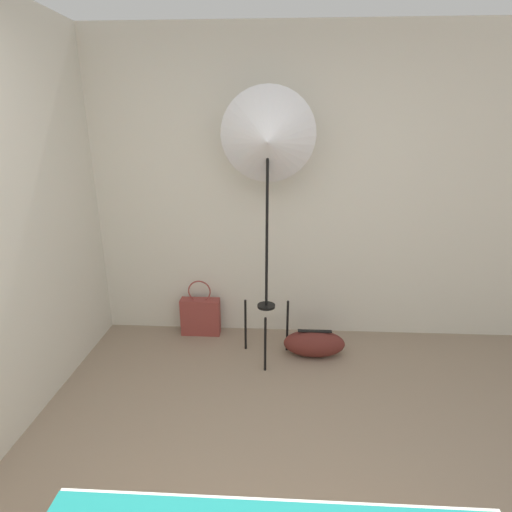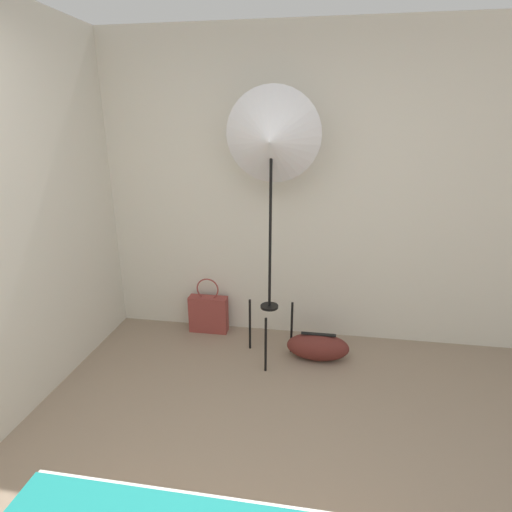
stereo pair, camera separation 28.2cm
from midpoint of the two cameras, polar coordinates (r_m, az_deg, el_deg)
wall_back at (r=3.44m, az=0.13°, el=9.11°), size 8.00×0.05×2.60m
photo_umbrella at (r=2.91m, az=-1.19°, el=16.11°), size 0.70×0.39×2.12m
tote_bag at (r=3.74m, az=-10.10°, el=-8.46°), size 0.35×0.11×0.53m
duffel_bag at (r=3.42m, az=5.93°, el=-12.38°), size 0.51×0.23×0.23m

